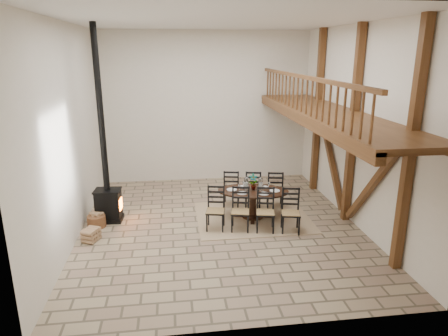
{
  "coord_description": "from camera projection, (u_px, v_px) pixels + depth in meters",
  "views": [
    {
      "loc": [
        -1.15,
        -9.4,
        4.35
      ],
      "look_at": [
        0.15,
        0.4,
        1.43
      ],
      "focal_mm": 32.0,
      "sensor_mm": 36.0,
      "label": 1
    }
  ],
  "objects": [
    {
      "name": "log_stack",
      "position": [
        91.0,
        235.0,
        9.45
      ],
      "size": [
        0.45,
        0.51,
        0.31
      ],
      "rotation": [
        0.0,
        0.0,
        -0.42
      ],
      "color": "tan",
      "rests_on": "ground"
    },
    {
      "name": "room_shell",
      "position": [
        269.0,
        108.0,
        9.61
      ],
      "size": [
        7.02,
        8.02,
        5.01
      ],
      "color": "silver",
      "rests_on": "ground"
    },
    {
      "name": "wood_stove",
      "position": [
        106.0,
        181.0,
        10.31
      ],
      "size": [
        0.71,
        0.57,
        5.0
      ],
      "rotation": [
        0.0,
        0.0,
        -0.08
      ],
      "color": "black",
      "rests_on": "ground"
    },
    {
      "name": "log_basket",
      "position": [
        97.0,
        221.0,
        10.21
      ],
      "size": [
        0.46,
        0.46,
        0.38
      ],
      "rotation": [
        0.0,
        0.0,
        0.29
      ],
      "color": "brown",
      "rests_on": "ground"
    },
    {
      "name": "ground",
      "position": [
        220.0,
        226.0,
        10.31
      ],
      "size": [
        8.0,
        8.0,
        0.0
      ],
      "primitive_type": "plane",
      "color": "tan",
      "rests_on": "ground"
    },
    {
      "name": "rug",
      "position": [
        253.0,
        217.0,
        10.83
      ],
      "size": [
        3.0,
        2.5,
        0.02
      ],
      "primitive_type": "cube",
      "color": "tan",
      "rests_on": "ground"
    },
    {
      "name": "dining_table",
      "position": [
        253.0,
        205.0,
        10.64
      ],
      "size": [
        2.4,
        2.46,
        1.21
      ],
      "rotation": [
        0.0,
        0.0,
        -0.21
      ],
      "color": "black",
      "rests_on": "ground"
    }
  ]
}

